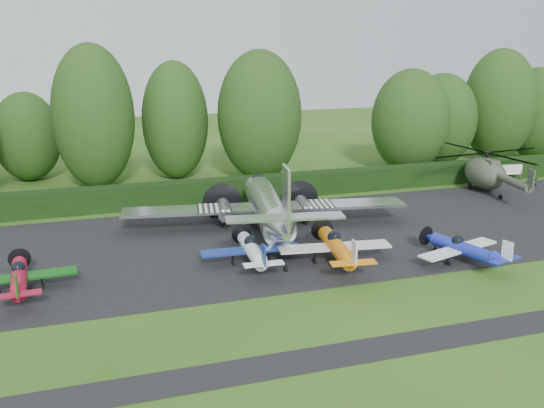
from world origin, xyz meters
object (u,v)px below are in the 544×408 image
object	(u,v)px
transport_plane	(269,207)
light_plane_white	(252,250)
sign_board	(507,171)
light_plane_red	(19,277)
helicopter	(486,170)
light_plane_blue	(464,249)
light_plane_orange	(337,247)

from	to	relation	value
transport_plane	light_plane_white	xyz separation A→B (m)	(-2.94, -5.92, -0.87)
light_plane_white	sign_board	distance (m)	32.54
light_plane_white	transport_plane	bearing A→B (deg)	60.52
transport_plane	light_plane_red	distance (m)	17.58
sign_board	helicopter	bearing A→B (deg)	-159.54
transport_plane	sign_board	distance (m)	27.72
sign_board	light_plane_blue	bearing A→B (deg)	-142.22
light_plane_red	light_plane_white	size ratio (longest dim) A/B	0.98
transport_plane	light_plane_orange	world-z (taller)	transport_plane
light_plane_white	light_plane_blue	size ratio (longest dim) A/B	1.02
transport_plane	helicopter	size ratio (longest dim) A/B	1.57
light_plane_blue	light_plane_red	bearing A→B (deg)	-170.83
transport_plane	helicopter	xyz separation A→B (m)	(22.41, 5.38, 0.10)
sign_board	light_plane_red	bearing A→B (deg)	-170.24
light_plane_orange	helicopter	world-z (taller)	helicopter
light_plane_white	light_plane_red	bearing A→B (deg)	178.15
light_plane_blue	helicopter	bearing A→B (deg)	66.73
transport_plane	light_plane_white	size ratio (longest dim) A/B	3.16
light_plane_blue	helicopter	xyz separation A→B (m)	(12.58, 15.03, 0.99)
light_plane_orange	light_plane_white	bearing A→B (deg)	157.23
transport_plane	light_plane_red	size ratio (longest dim) A/B	3.24
helicopter	sign_board	world-z (taller)	helicopter
light_plane_blue	helicopter	world-z (taller)	helicopter
light_plane_red	sign_board	size ratio (longest dim) A/B	2.09
light_plane_blue	sign_board	world-z (taller)	light_plane_blue
light_plane_white	helicopter	distance (m)	27.76
light_plane_white	light_plane_blue	world-z (taller)	light_plane_white
light_plane_white	sign_board	xyz separation A→B (m)	(29.57, 13.59, 0.17)
light_plane_blue	sign_board	distance (m)	24.14
transport_plane	light_plane_red	world-z (taller)	transport_plane
light_plane_white	helicopter	bearing A→B (deg)	20.94
light_plane_white	sign_board	bearing A→B (deg)	21.62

